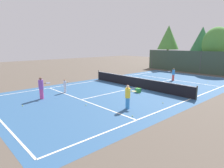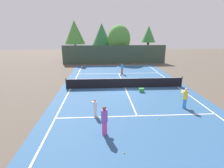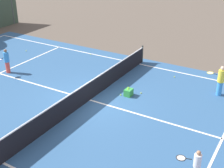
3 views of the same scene
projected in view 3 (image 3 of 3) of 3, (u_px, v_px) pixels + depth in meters
ground_plane at (90, 100)px, 15.64m from camera, size 80.00×80.00×0.00m
court_surface at (90, 100)px, 15.64m from camera, size 13.00×25.00×0.01m
tennis_net at (89, 91)px, 15.42m from camera, size 11.90×0.10×1.10m
player_0 at (7, 61)px, 18.38m from camera, size 0.88×0.38×1.44m
player_1 at (220, 80)px, 15.79m from camera, size 0.39×0.91×1.57m
player_3 at (196, 165)px, 10.33m from camera, size 0.50×0.84×1.19m
ball_crate at (129, 92)px, 15.99m from camera, size 0.43×0.35×0.43m
tennis_ball_0 at (141, 93)px, 16.25m from camera, size 0.07×0.07×0.07m
tennis_ball_1 at (121, 95)px, 16.06m from camera, size 0.07×0.07×0.07m
tennis_ball_2 at (26, 51)px, 22.04m from camera, size 0.07×0.07×0.07m
tennis_ball_3 at (174, 77)px, 18.07m from camera, size 0.07×0.07×0.07m
tennis_ball_6 at (91, 54)px, 21.41m from camera, size 0.07×0.07×0.07m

